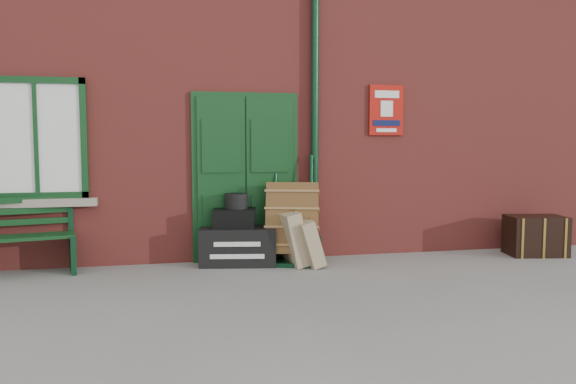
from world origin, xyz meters
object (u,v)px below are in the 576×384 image
object	(u,v)px
dark_trunk	(535,236)
porter_trolley	(293,222)
bench	(4,236)
houdini_trunk	(238,246)

from	to	relation	value
dark_trunk	porter_trolley	bearing A→B (deg)	-174.13
porter_trolley	bench	bearing A→B (deg)	-162.71
houdini_trunk	dark_trunk	xyz separation A→B (m)	(4.21, -0.30, 0.03)
bench	houdini_trunk	world-z (taller)	bench
houdini_trunk	porter_trolley	xyz separation A→B (m)	(0.73, -0.03, 0.30)
houdini_trunk	dark_trunk	bearing A→B (deg)	5.99
houdini_trunk	porter_trolley	size ratio (longest dim) A/B	0.70
dark_trunk	houdini_trunk	bearing A→B (deg)	-173.69
bench	houdini_trunk	xyz separation A→B (m)	(2.81, 0.07, -0.24)
houdini_trunk	bench	bearing A→B (deg)	-168.52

